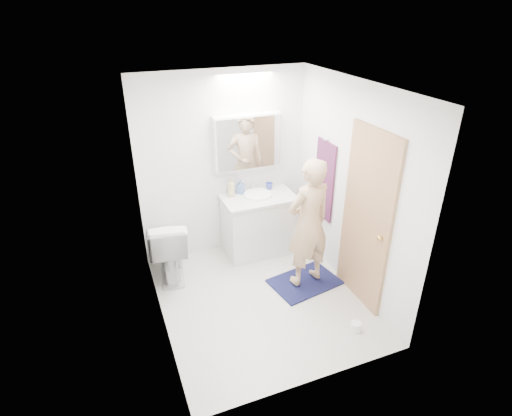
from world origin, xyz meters
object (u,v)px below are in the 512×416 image
soap_bottle_b (240,187)px  toothbrush_cup (269,186)px  toilet (169,246)px  person (308,223)px  medicine_cabinet (248,142)px  vanity_cabinet (259,225)px  toilet_paper_roll (356,326)px  soap_bottle_a (231,187)px

soap_bottle_b → toothbrush_cup: size_ratio=1.95×
toilet → toothbrush_cup: bearing=-159.9°
toilet → toothbrush_cup: 1.53m
person → medicine_cabinet: bearing=-83.8°
vanity_cabinet → medicine_cabinet: (-0.07, 0.21, 1.11)m
medicine_cabinet → soap_bottle_b: size_ratio=4.59×
vanity_cabinet → medicine_cabinet: 1.13m
toilet_paper_roll → toilet: bearing=133.2°
vanity_cabinet → toilet: toilet is taller
soap_bottle_b → toilet_paper_roll: (0.56, -1.99, -0.87)m
vanity_cabinet → medicine_cabinet: medicine_cabinet is taller
toilet → toothbrush_cup: size_ratio=8.38×
toilet_paper_roll → soap_bottle_b: bearing=105.6°
medicine_cabinet → soap_bottle_b: 0.60m
medicine_cabinet → toilet: 1.62m
soap_bottle_b → medicine_cabinet: bearing=14.4°
soap_bottle_a → toothbrush_cup: size_ratio=2.55×
vanity_cabinet → toilet: (-1.22, -0.11, 0.02)m
toilet → soap_bottle_b: (1.04, 0.30, 0.50)m
toilet → soap_bottle_b: soap_bottle_b is taller
vanity_cabinet → toilet: bearing=-174.6°
medicine_cabinet → toilet_paper_roll: 2.53m
vanity_cabinet → person: person is taller
toilet_paper_roll → soap_bottle_a: bearing=109.4°
vanity_cabinet → soap_bottle_b: soap_bottle_b is taller
person → soap_bottle_b: bearing=-77.8°
person → toilet_paper_roll: person is taller
toilet → person: bearing=161.5°
person → soap_bottle_b: 1.16m
medicine_cabinet → toothbrush_cup: size_ratio=8.96×
medicine_cabinet → soap_bottle_b: medicine_cabinet is taller
vanity_cabinet → medicine_cabinet: bearing=108.2°
vanity_cabinet → toothbrush_cup: size_ratio=9.16×
toilet → toilet_paper_roll: (1.60, -1.70, -0.36)m
person → toothbrush_cup: bearing=-98.0°
vanity_cabinet → soap_bottle_a: (-0.32, 0.15, 0.56)m
soap_bottle_b → toothbrush_cup: (0.40, -0.02, -0.05)m
soap_bottle_b → toilet_paper_roll: size_ratio=1.74×
vanity_cabinet → toilet_paper_roll: (0.37, -1.81, -0.34)m
vanity_cabinet → soap_bottle_b: bearing=135.9°
vanity_cabinet → soap_bottle_b: size_ratio=4.70×
toilet_paper_roll → vanity_cabinet: bearing=101.5°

